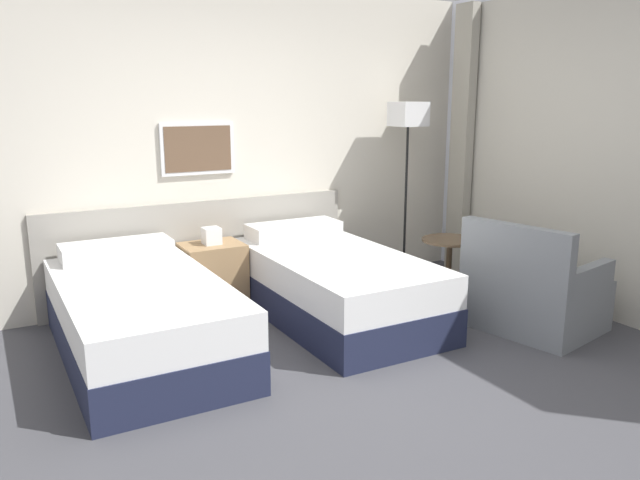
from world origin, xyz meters
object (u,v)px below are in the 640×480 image
object	(u,v)px
armchair	(533,295)
side_table	(449,260)
bed_near_door	(142,317)
bed_near_window	(334,285)
floor_lamp	(408,127)
nightstand	(213,275)

from	to	relation	value
armchair	side_table	bearing A→B (deg)	10.55
bed_near_door	bed_near_window	size ratio (longest dim) A/B	1.00
bed_near_door	side_table	bearing A→B (deg)	-6.59
floor_lamp	side_table	size ratio (longest dim) A/B	2.80
nightstand	bed_near_door	bearing A→B (deg)	-137.16
floor_lamp	armchair	bearing A→B (deg)	-88.58
nightstand	side_table	bearing A→B (deg)	-30.39
nightstand	side_table	xyz separation A→B (m)	(1.72, -1.01, 0.14)
bed_near_window	armchair	bearing A→B (deg)	-38.04
bed_near_door	floor_lamp	world-z (taller)	floor_lamp
side_table	armchair	distance (m)	0.74
bed_near_window	armchair	xyz separation A→B (m)	(1.22, -0.95, -0.01)
bed_near_window	side_table	size ratio (longest dim) A/B	3.19
floor_lamp	armchair	distance (m)	2.01
nightstand	floor_lamp	xyz separation A→B (m)	(1.95, -0.07, 1.20)
bed_near_door	bed_near_window	xyz separation A→B (m)	(1.55, 0.00, 0.00)
bed_near_window	armchair	distance (m)	1.55
floor_lamp	armchair	world-z (taller)	floor_lamp
floor_lamp	bed_near_door	bearing A→B (deg)	-166.63
armchair	nightstand	bearing A→B (deg)	37.94
bed_near_window	side_table	world-z (taller)	bed_near_window
bed_near_door	bed_near_window	world-z (taller)	same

